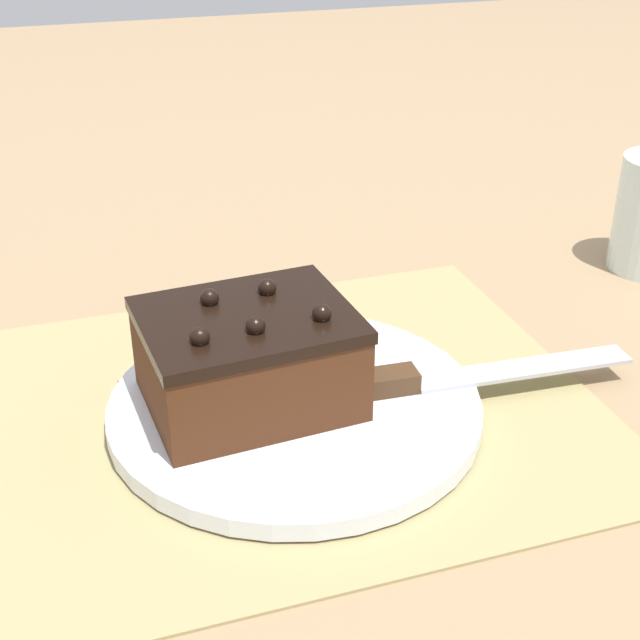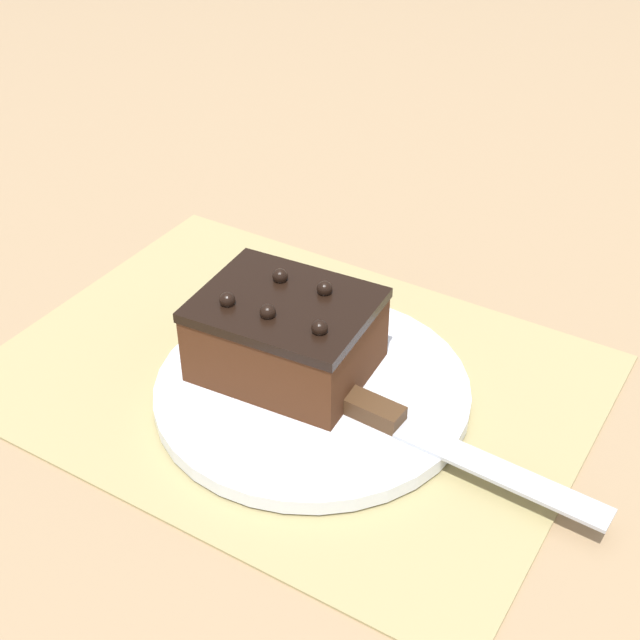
% 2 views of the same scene
% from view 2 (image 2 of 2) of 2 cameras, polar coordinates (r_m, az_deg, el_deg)
% --- Properties ---
extents(ground_plane, '(3.00, 3.00, 0.00)m').
position_cam_2_polar(ground_plane, '(0.71, -1.84, -3.76)').
color(ground_plane, '#9E7F5B').
extents(placemat_woven, '(0.46, 0.34, 0.00)m').
position_cam_2_polar(placemat_woven, '(0.71, -1.84, -3.64)').
color(placemat_woven, tan).
rests_on(placemat_woven, ground_plane).
extents(cake_plate, '(0.24, 0.24, 0.01)m').
position_cam_2_polar(cake_plate, '(0.69, -0.49, -4.50)').
color(cake_plate, white).
rests_on(cake_plate, placemat_woven).
extents(chocolate_cake, '(0.14, 0.11, 0.07)m').
position_cam_2_polar(chocolate_cake, '(0.68, -2.02, -0.98)').
color(chocolate_cake, '#472614').
rests_on(chocolate_cake, cake_plate).
extents(serving_knife, '(0.23, 0.03, 0.01)m').
position_cam_2_polar(serving_knife, '(0.64, 5.32, -6.71)').
color(serving_knife, '#472D19').
rests_on(serving_knife, cake_plate).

